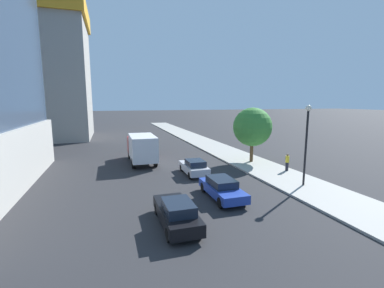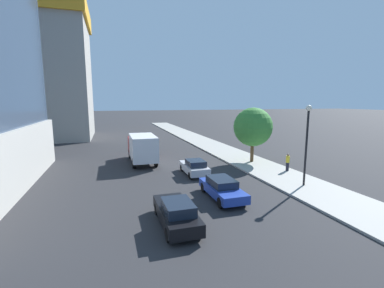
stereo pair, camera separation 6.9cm
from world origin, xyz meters
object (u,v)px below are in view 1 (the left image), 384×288
Objects in this scene: street_tree at (252,127)px; car_black at (177,213)px; construction_building at (42,65)px; car_silver at (194,167)px; pedestrian_yellow_shirt at (287,162)px; car_blue at (222,188)px; street_lamp at (307,134)px; box_truck at (142,147)px.

street_tree reaches higher than car_black.
street_tree is at bearing 46.65° from car_black.
construction_building reaches higher than car_black.
construction_building is 37.66m from car_silver.
street_tree is at bearing 104.94° from pedestrian_yellow_shirt.
car_silver is (0.00, 6.30, -0.02)m from car_blue.
pedestrian_yellow_shirt is (8.60, 4.45, 0.26)m from car_blue.
street_lamp reaches higher than car_blue.
street_tree is at bearing -16.85° from box_truck.
construction_building is 7.78× the size of car_silver.
pedestrian_yellow_shirt is (12.58, 7.55, 0.23)m from car_black.
construction_building is 5.52× the size of street_tree.
construction_building reaches higher than car_blue.
car_silver is 0.88× the size of car_black.
street_tree is (25.23, -28.21, -8.97)m from construction_building.
street_lamp is 1.32× the size of car_black.
street_tree is 1.41× the size of car_silver.
construction_building is at bearing 108.97° from car_black.
box_truck is at bearing -60.79° from construction_building.
street_lamp is 3.82× the size of pedestrian_yellow_shirt.
street_lamp reaches higher than car_silver.
car_blue is 9.68m from pedestrian_yellow_shirt.
car_black is at bearing -142.08° from car_blue.
car_blue is 6.30m from car_silver.
construction_building is 6.84× the size of car_black.
street_tree is 12.08m from box_truck.
pedestrian_yellow_shirt reaches higher than car_blue.
car_blue is (-7.40, -8.95, -3.18)m from street_tree.
car_black is 15.54m from box_truck.
car_black is at bearing -133.35° from street_tree.
box_truck is (-11.06, 12.04, -2.41)m from street_lamp.
pedestrian_yellow_shirt is (26.43, -32.72, -11.89)m from construction_building.
street_lamp reaches higher than pedestrian_yellow_shirt.
car_black reaches higher than car_silver.
box_truck is at bearing 163.15° from street_tree.
pedestrian_yellow_shirt is at bearing -51.07° from construction_building.
street_lamp is at bearing 2.88° from car_blue.
street_lamp is at bearing -55.92° from construction_building.
street_lamp reaches higher than street_tree.
street_tree is 8.48m from car_silver.
construction_building is 43.71m from pedestrian_yellow_shirt.
pedestrian_yellow_shirt reaches higher than car_black.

